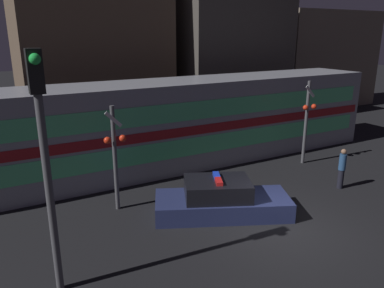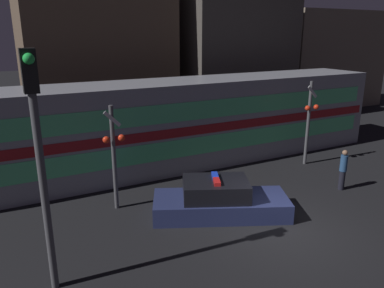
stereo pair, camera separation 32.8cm
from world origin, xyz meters
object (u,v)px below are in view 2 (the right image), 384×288
at_px(police_car, 219,201).
at_px(pedestrian, 343,169).
at_px(train, 171,124).
at_px(traffic_light_corner, 39,150).
at_px(crossing_signal_near, 309,119).

height_order(police_car, pedestrian, pedestrian).
height_order(train, pedestrian, train).
bearing_deg(pedestrian, train, 129.32).
relative_size(train, traffic_light_corner, 3.86).
relative_size(pedestrian, traffic_light_corner, 0.29).
xyz_separation_m(train, crossing_signal_near, (5.58, -2.82, 0.21)).
bearing_deg(traffic_light_corner, crossing_signal_near, 18.04).
relative_size(police_car, pedestrian, 2.97).
distance_m(pedestrian, traffic_light_corner, 11.17).
xyz_separation_m(crossing_signal_near, traffic_light_corner, (-11.73, -3.82, 1.32)).
bearing_deg(crossing_signal_near, traffic_light_corner, -161.96).
xyz_separation_m(police_car, traffic_light_corner, (-5.48, -1.37, 2.96)).
distance_m(crossing_signal_near, traffic_light_corner, 12.41).
bearing_deg(crossing_signal_near, police_car, -158.62).
height_order(train, crossing_signal_near, train).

